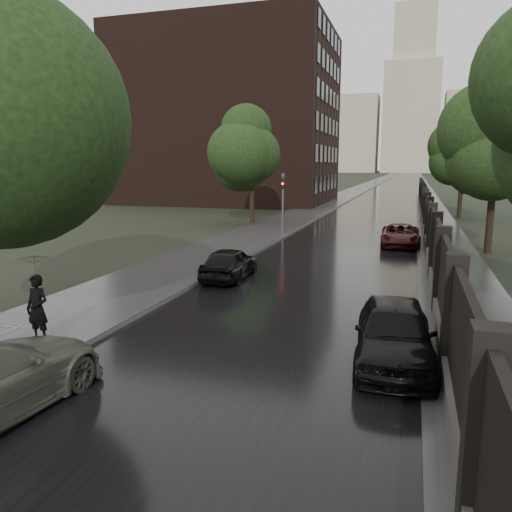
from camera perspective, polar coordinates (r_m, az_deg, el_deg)
The scene contains 15 objects.
ground at distance 8.41m, azimuth -12.30°, elevation -22.51°, with size 800.00×800.00×0.00m, color black.
road at distance 196.16m, azimuth 16.55°, elevation 8.65°, with size 8.00×420.00×0.02m, color black.
sidewalk_left at distance 196.36m, azimuth 14.78°, elevation 8.75°, with size 4.00×420.00×0.16m, color #2D2D2D.
verge_right at distance 196.13m, azimuth 18.17°, elevation 8.57°, with size 3.00×420.00×0.08m, color #2D2D2D.
fence_right at distance 38.26m, azimuth 18.84°, elevation 4.55°, with size 0.45×75.72×2.70m.
tree_left_far at distance 37.91m, azimuth -0.47°, elevation 11.46°, with size 4.25×4.25×7.39m.
tree_right_b at distance 28.34m, azimuth 25.68°, elevation 10.23°, with size 4.08×4.08×7.01m.
tree_right_c at distance 46.24m, azimuth 22.58°, elevation 10.13°, with size 4.08×4.08×7.01m.
traffic_light at distance 32.14m, azimuth 3.10°, elevation 6.56°, with size 0.16×0.32×4.00m.
brick_building at distance 62.21m, azimuth -3.12°, elevation 15.42°, with size 24.00×18.00×20.00m, color black.
stalinist_tower at distance 307.96m, azimuth 17.35°, elevation 16.25°, with size 92.00×30.00×159.00m.
hatchback_left at distance 20.01m, azimuth -3.06°, elevation -0.82°, with size 1.54×3.82×1.30m, color black.
car_right_near at distance 12.01m, azimuth 15.53°, elevation -8.42°, with size 1.74×4.33×1.48m, color black.
car_right_far at distance 29.23m, azimuth 16.17°, elevation 2.29°, with size 2.07×4.50×1.25m, color black.
pedestrian_umbrella at distance 13.36m, azimuth -23.99°, elevation -1.71°, with size 1.04×1.06×2.68m.
Camera 1 is at (3.64, -6.07, 4.53)m, focal length 35.00 mm.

